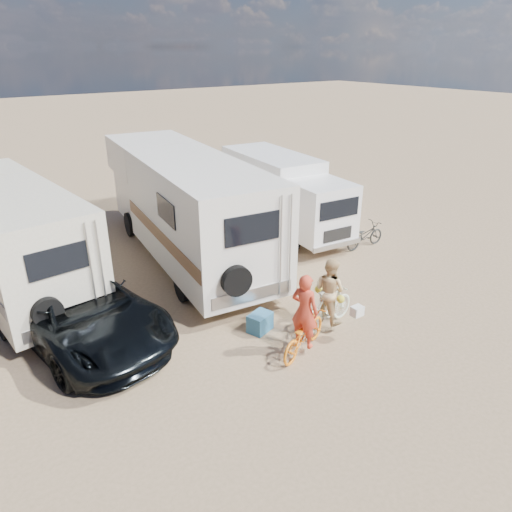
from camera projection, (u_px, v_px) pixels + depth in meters
ground at (323, 348)px, 11.23m from camera, size 140.00×140.00×0.00m
rv_main at (185, 208)px, 15.49m from camera, size 3.89×9.76×3.44m
rv_left at (14, 242)px, 13.17m from camera, size 3.08×7.52×3.13m
box_truck at (284, 195)px, 17.98m from camera, size 2.74×6.69×2.80m
dark_suv at (79, 309)px, 11.36m from camera, size 3.50×6.02×1.58m
bike_man at (303, 334)px, 10.93m from camera, size 1.91×1.24×0.95m
bike_woman at (328, 307)px, 11.91m from camera, size 1.86×0.73×1.09m
rider_man at (304, 318)px, 10.76m from camera, size 0.64×0.77×1.81m
rider_woman at (329, 297)px, 11.79m from camera, size 0.74×0.90×1.70m
bike_parked at (365, 235)px, 16.70m from camera, size 1.72×0.61×0.90m
cooler at (260, 322)px, 11.84m from camera, size 0.70×0.59×0.47m
crate at (251, 265)px, 15.07m from camera, size 0.54×0.54×0.35m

